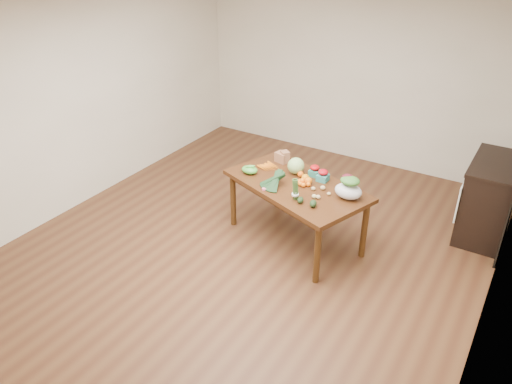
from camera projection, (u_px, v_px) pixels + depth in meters
The scene contains 26 objects.
floor at pixel (249, 249), 5.79m from camera, with size 6.00×6.00×0.00m, color brown.
ceiling at pixel (247, 3), 4.48m from camera, with size 5.00×6.00×0.02m, color white.
room_walls at pixel (248, 142), 5.14m from camera, with size 5.02×6.02×2.70m.
dining_table at pixel (296, 212), 5.79m from camera, with size 1.61×0.89×0.75m, color #4A2511.
cabinet at pixel (488, 198), 5.88m from camera, with size 0.52×1.02×0.94m, color black.
dish_towel at pixel (460, 201), 5.67m from camera, with size 0.02×0.28×0.45m, color white.
paper_bag at pixel (282, 156), 6.07m from camera, with size 0.21×0.17×0.15m, color #965F43, non-canonical shape.
cabbage at pixel (296, 166), 5.79m from camera, with size 0.19×0.19×0.19m, color #9FBC6C.
strawberry_basket_a at pixel (315, 172), 5.76m from camera, with size 0.12×0.12×0.11m, color #B30B10, non-canonical shape.
strawberry_basket_b at pixel (323, 176), 5.65m from camera, with size 0.12×0.12×0.11m, color #B60C1C, non-canonical shape.
orange_a at pixel (301, 174), 5.74m from camera, with size 0.07×0.07×0.07m, color orange.
orange_b at pixel (305, 178), 5.64m from camera, with size 0.09×0.09×0.09m, color orange.
orange_c at pixel (308, 181), 5.58m from camera, with size 0.08×0.08×0.08m, color orange.
mandarin_cluster at pixel (302, 182), 5.56m from camera, with size 0.18×0.18×0.09m, color orange, non-canonical shape.
carrots at pixel (269, 167), 5.95m from camera, with size 0.22×0.22×0.03m, color orange, non-canonical shape.
snap_pea_bag at pixel (250, 170), 5.82m from camera, with size 0.20×0.15×0.09m, color green.
kale_bunch at pixel (271, 181), 5.50m from camera, with size 0.32×0.40×0.16m, color black, non-canonical shape.
asparagus_bundle at pixel (296, 189), 5.23m from camera, with size 0.08×0.08×0.25m, color #50843C, non-canonical shape.
potato_a at pixel (313, 189), 5.47m from camera, with size 0.05×0.04×0.04m, color tan.
potato_b at pixel (314, 196), 5.31m from camera, with size 0.05×0.05×0.05m, color #D6BE7B.
potato_c at pixel (329, 194), 5.37m from camera, with size 0.04×0.04×0.04m, color tan.
potato_d at pixel (323, 188), 5.47m from camera, with size 0.06×0.05×0.05m, color tan.
potato_e at pixel (318, 197), 5.30m from camera, with size 0.05×0.05×0.04m, color tan.
avocado_a at pixel (300, 200), 5.22m from camera, with size 0.06×0.10×0.06m, color black.
avocado_b at pixel (313, 204), 5.15m from camera, with size 0.07×0.11×0.07m, color black.
salad_bag at pixel (348, 188), 5.27m from camera, with size 0.30×0.22×0.23m, color silver, non-canonical shape.
Camera 1 is at (2.55, -4.00, 3.39)m, focal length 35.00 mm.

